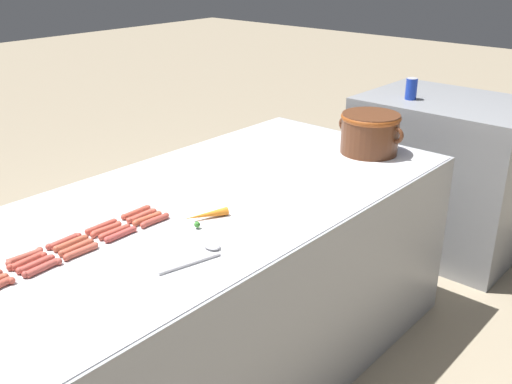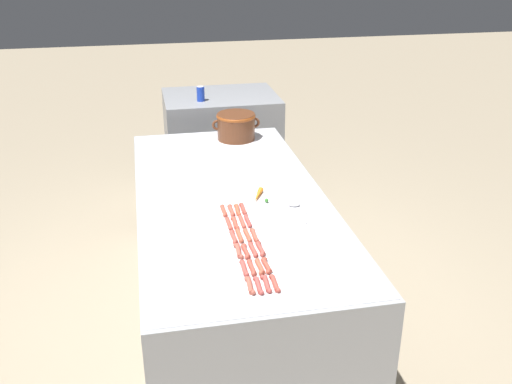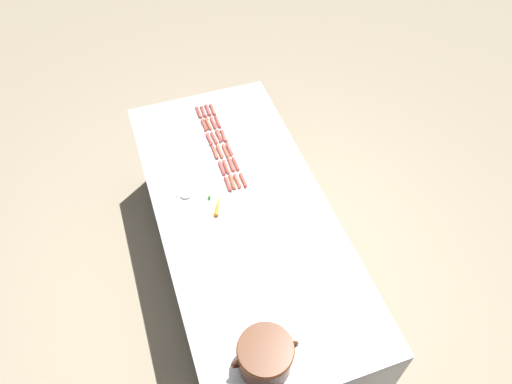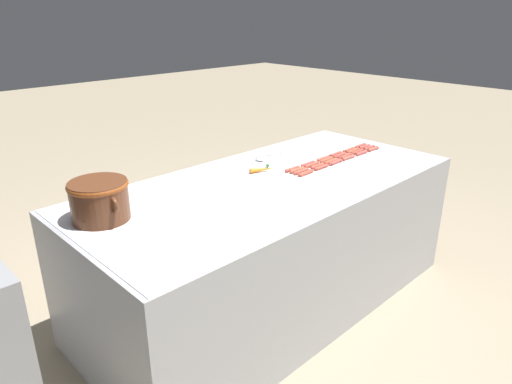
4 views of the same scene
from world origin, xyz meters
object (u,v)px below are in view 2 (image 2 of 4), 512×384
hot_dog_6 (258,285)px  back_cabinet (222,146)px  hot_dog_16 (241,222)px  hot_dog_18 (275,283)px  hot_dog_7 (252,267)px  bean_pot (236,125)px  hot_dog_10 (235,223)px  hot_dog_3 (234,237)px  hot_dog_4 (229,223)px  hot_dog_1 (244,268)px  hot_dog_0 (250,286)px  hot_dog_9 (239,236)px  hot_dog_5 (224,211)px  hot_dog_2 (238,251)px  hot_dog_15 (247,235)px  hot_dog_11 (231,210)px  hot_dog_17 (238,210)px  hot_dog_8 (246,251)px  hot_dog_23 (243,209)px  serving_spoon (298,208)px  hot_dog_13 (259,267)px  hot_dog_21 (254,235)px  carrot (258,196)px  hot_dog_22 (248,221)px  soda_can (201,94)px  hot_dog_14 (253,250)px  hot_dog_20 (261,249)px  hot_dog_19 (267,266)px

hot_dog_6 → back_cabinet: bearing=85.0°
hot_dog_16 → hot_dog_18: 0.61m
hot_dog_7 → bean_pot: size_ratio=0.37×
hot_dog_18 → hot_dog_10: bearing=97.1°
hot_dog_3 → hot_dog_4: size_ratio=1.00×
hot_dog_1 → hot_dog_0: bearing=-90.4°
hot_dog_9 → hot_dog_1: bearing=-96.1°
hot_dog_5 → hot_dog_9: 0.30m
hot_dog_2 → hot_dog_15: same height
hot_dog_11 → hot_dog_17: (0.03, -0.00, 0.00)m
hot_dog_8 → hot_dog_9: bearing=90.7°
hot_dog_23 → serving_spoon: (0.30, -0.04, -0.00)m
hot_dog_13 → hot_dog_21: size_ratio=1.00×
hot_dog_6 → carrot: bearing=78.4°
hot_dog_22 → hot_dog_10: bearing=-171.8°
hot_dog_3 → hot_dog_2: bearing=-90.0°
hot_dog_1 → back_cabinet: bearing=84.0°
hot_dog_6 → hot_dog_9: size_ratio=1.00×
serving_spoon → soda_can: (-0.31, 1.98, 0.15)m
hot_dog_3 → hot_dog_21: 0.11m
hot_dog_15 → bean_pot: bearing=82.5°
hot_dog_8 → hot_dog_17: bearing=85.1°
hot_dog_11 → hot_dog_13: bearing=-87.0°
hot_dog_5 → hot_dog_14: (0.07, -0.45, 0.00)m
hot_dog_16 → soda_can: bearing=89.2°
hot_dog_15 → soda_can: size_ratio=1.06×
hot_dog_7 → hot_dog_8: same height
back_cabinet → soda_can: (-0.19, -0.16, 0.53)m
hot_dog_5 → hot_dog_15: bearing=-76.1°
hot_dog_1 → hot_dog_11: same height
hot_dog_18 → soda_can: bearing=90.2°
hot_dog_18 → bean_pot: size_ratio=0.37×
hot_dog_18 → hot_dog_20: (0.00, 0.31, 0.00)m
hot_dog_8 → hot_dog_18: same height
hot_dog_3 → carrot: 0.50m
hot_dog_2 → hot_dog_14: (0.07, -0.00, 0.00)m
hot_dog_7 → hot_dog_18: same height
hot_dog_15 → serving_spoon: (0.33, 0.27, -0.00)m
hot_dog_22 → hot_dog_3: bearing=-122.9°
hot_dog_13 → bean_pot: 1.82m
hot_dog_15 → hot_dog_19: bearing=-84.0°
hot_dog_8 → bean_pot: (0.24, 1.66, 0.10)m
hot_dog_17 → soda_can: bearing=89.3°
hot_dog_19 → hot_dog_7: bearing=-177.7°
hot_dog_22 → serving_spoon: hot_dog_22 is taller
hot_dog_11 → soda_can: (0.06, 1.95, 0.15)m
hot_dog_14 → serving_spoon: hot_dog_14 is taller
hot_dog_2 → carrot: bearing=69.7°
hot_dog_0 → hot_dog_11: (0.04, 0.75, 0.00)m
hot_dog_19 → hot_dog_14: bearing=102.1°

